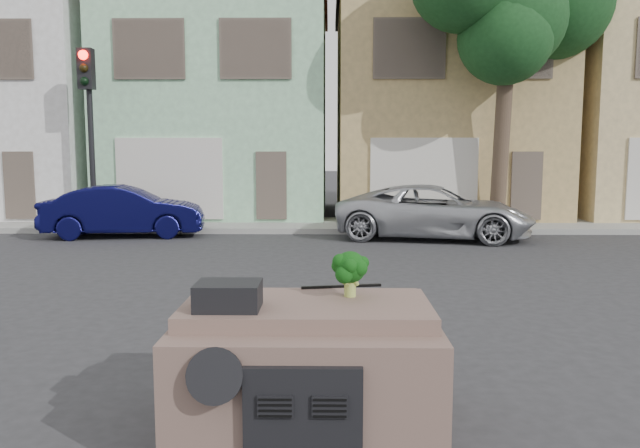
{
  "coord_description": "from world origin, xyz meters",
  "views": [
    {
      "loc": [
        0.17,
        -7.9,
        2.3
      ],
      "look_at": [
        0.05,
        0.5,
        1.3
      ],
      "focal_mm": 35.0,
      "sensor_mm": 36.0,
      "label": 1
    }
  ],
  "objects_px": {
    "broccoli": "(350,273)",
    "silver_pickup": "(434,238)",
    "navy_sedan": "(125,237)",
    "traffic_signal": "(90,141)"
  },
  "relations": [
    {
      "from": "navy_sedan",
      "to": "broccoli",
      "type": "relative_size",
      "value": 10.91
    },
    {
      "from": "navy_sedan",
      "to": "broccoli",
      "type": "height_order",
      "value": "broccoli"
    },
    {
      "from": "traffic_signal",
      "to": "broccoli",
      "type": "height_order",
      "value": "traffic_signal"
    },
    {
      "from": "silver_pickup",
      "to": "traffic_signal",
      "type": "height_order",
      "value": "traffic_signal"
    },
    {
      "from": "broccoli",
      "to": "navy_sedan",
      "type": "bearing_deg",
      "value": 116.22
    },
    {
      "from": "broccoli",
      "to": "silver_pickup",
      "type": "bearing_deg",
      "value": 77.14
    },
    {
      "from": "navy_sedan",
      "to": "broccoli",
      "type": "bearing_deg",
      "value": -162.18
    },
    {
      "from": "navy_sedan",
      "to": "traffic_signal",
      "type": "height_order",
      "value": "traffic_signal"
    },
    {
      "from": "traffic_signal",
      "to": "broccoli",
      "type": "bearing_deg",
      "value": -61.19
    },
    {
      "from": "navy_sedan",
      "to": "silver_pickup",
      "type": "bearing_deg",
      "value": -100.06
    }
  ]
}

